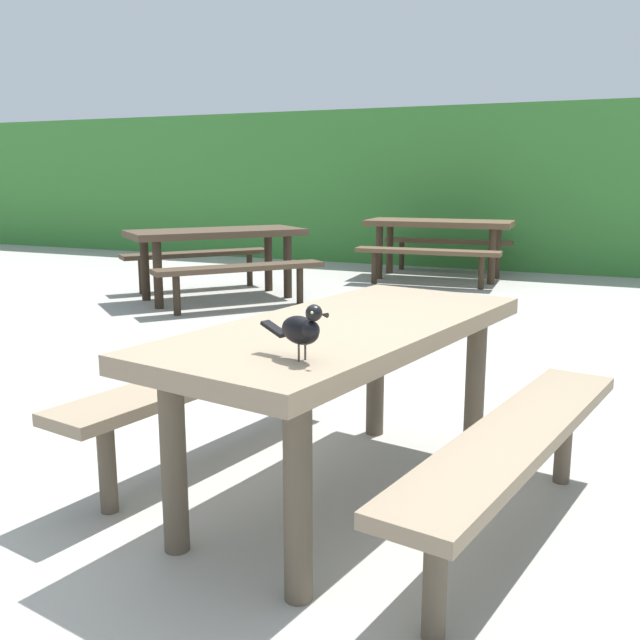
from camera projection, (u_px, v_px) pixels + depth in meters
name	position (u px, v px, depth m)	size (l,w,h in m)	color
ground_plane	(307.00, 509.00, 2.84)	(60.00, 60.00, 0.00)	#A3A099
hedge_wall	(558.00, 188.00, 10.25)	(28.00, 1.95, 2.23)	#387A33
picnic_table_foreground	(347.00, 366.00, 2.85)	(1.95, 1.98, 0.74)	#84725B
bird_grackle	(303.00, 328.00, 2.19)	(0.28, 0.13, 0.18)	black
picnic_table_mid_left	(216.00, 247.00, 7.52)	(2.38, 2.39, 0.74)	#473828
picnic_table_mid_right	(439.00, 235.00, 9.01)	(1.85, 1.80, 0.74)	brown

